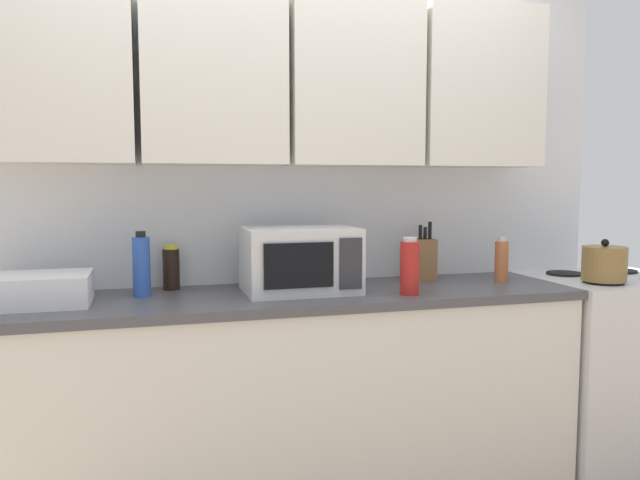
# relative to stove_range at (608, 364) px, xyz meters

# --- Properties ---
(wall_back_with_cabinets) EXTENTS (3.39, 0.38, 2.60)m
(wall_back_with_cabinets) POSITION_rel_stove_range_xyz_m (-1.65, 0.25, 1.13)
(wall_back_with_cabinets) COLOR white
(wall_back_with_cabinets) RESTS_ON ground_plane
(counter_run) EXTENTS (2.52, 0.63, 0.90)m
(counter_run) POSITION_rel_stove_range_xyz_m (-1.65, 0.02, -0.00)
(counter_run) COLOR white
(counter_run) RESTS_ON ground_plane
(stove_range) EXTENTS (0.76, 0.64, 0.91)m
(stove_range) POSITION_rel_stove_range_xyz_m (0.00, 0.00, 0.00)
(stove_range) COLOR silver
(stove_range) RESTS_ON ground_plane
(kettle) EXTENTS (0.20, 0.20, 0.20)m
(kettle) POSITION_rel_stove_range_xyz_m (-0.17, -0.14, 0.54)
(kettle) COLOR olive
(kettle) RESTS_ON stove_range
(microwave) EXTENTS (0.48, 0.37, 0.28)m
(microwave) POSITION_rel_stove_range_xyz_m (-1.61, 0.03, 0.59)
(microwave) COLOR silver
(microwave) RESTS_ON counter_run
(dish_rack) EXTENTS (0.38, 0.30, 0.12)m
(dish_rack) POSITION_rel_stove_range_xyz_m (-2.65, 0.02, 0.51)
(dish_rack) COLOR silver
(dish_rack) RESTS_ON counter_run
(knife_block) EXTENTS (0.12, 0.13, 0.28)m
(knife_block) POSITION_rel_stove_range_xyz_m (-0.94, 0.19, 0.55)
(knife_block) COLOR brown
(knife_block) RESTS_ON counter_run
(bottle_red_sauce) EXTENTS (0.08, 0.08, 0.24)m
(bottle_red_sauce) POSITION_rel_stove_range_xyz_m (-1.18, -0.16, 0.57)
(bottle_red_sauce) COLOR red
(bottle_red_sauce) RESTS_ON counter_run
(bottle_soy_dark) EXTENTS (0.07, 0.07, 0.20)m
(bottle_soy_dark) POSITION_rel_stove_range_xyz_m (-2.14, 0.24, 0.55)
(bottle_soy_dark) COLOR black
(bottle_soy_dark) RESTS_ON counter_run
(bottle_spice_jar) EXTENTS (0.06, 0.06, 0.21)m
(bottle_spice_jar) POSITION_rel_stove_range_xyz_m (-0.61, 0.04, 0.55)
(bottle_spice_jar) COLOR #BC6638
(bottle_spice_jar) RESTS_ON counter_run
(bottle_blue_cleaner) EXTENTS (0.07, 0.07, 0.27)m
(bottle_blue_cleaner) POSITION_rel_stove_range_xyz_m (-2.27, 0.10, 0.58)
(bottle_blue_cleaner) COLOR #2D56B7
(bottle_blue_cleaner) RESTS_ON counter_run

